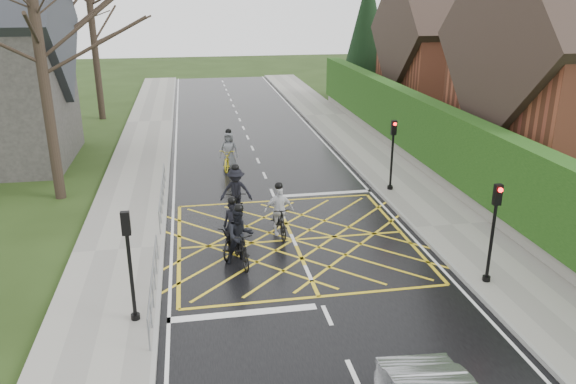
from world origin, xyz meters
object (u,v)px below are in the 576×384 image
object	(u,v)px
cyclist_mid	(236,197)
cyclist_front	(279,216)
cyclist_back	(240,241)
cyclist_lead	(229,155)
cyclist_rear	(233,234)

from	to	relation	value
cyclist_mid	cyclist_front	bearing A→B (deg)	-51.64
cyclist_back	cyclist_lead	distance (m)	10.32
cyclist_back	cyclist_front	distance (m)	2.57
cyclist_back	cyclist_mid	world-z (taller)	cyclist_mid
cyclist_lead	cyclist_back	bearing A→B (deg)	-77.28
cyclist_rear	cyclist_back	xyz separation A→B (m)	(0.15, -0.87, 0.13)
cyclist_front	cyclist_mid	bearing A→B (deg)	118.82
cyclist_mid	cyclist_back	bearing A→B (deg)	-87.39
cyclist_mid	cyclist_rear	bearing A→B (deg)	-90.92
cyclist_rear	cyclist_mid	world-z (taller)	cyclist_mid
cyclist_rear	cyclist_lead	bearing A→B (deg)	107.64
cyclist_rear	cyclist_lead	xyz separation A→B (m)	(0.61, 9.44, 0.06)
cyclist_rear	cyclist_mid	distance (m)	3.30
cyclist_front	cyclist_lead	bearing A→B (deg)	94.38
cyclist_rear	cyclist_mid	bearing A→B (deg)	104.32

